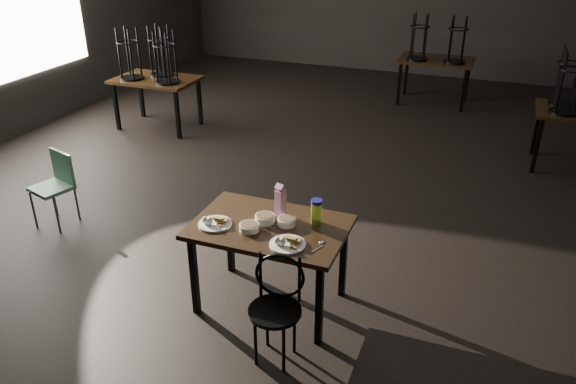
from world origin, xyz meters
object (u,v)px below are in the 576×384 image
at_px(juice_carton, 281,201).
at_px(school_chair, 56,182).
at_px(main_table, 270,234).
at_px(water_bottle, 316,211).
at_px(bentwood_chair, 277,300).

height_order(juice_carton, school_chair, juice_carton).
relative_size(main_table, school_chair, 1.57).
height_order(water_bottle, bentwood_chair, water_bottle).
xyz_separation_m(main_table, water_bottle, (0.33, 0.16, 0.18)).
bearing_deg(bentwood_chair, juice_carton, 100.51).
bearing_deg(school_chair, bentwood_chair, -2.58).
distance_m(main_table, school_chair, 2.64).
relative_size(main_table, bentwood_chair, 1.50).
bearing_deg(main_table, bentwood_chair, -62.92).
bearing_deg(water_bottle, juice_carton, 177.44).
bearing_deg(school_chair, main_table, 6.20).
relative_size(juice_carton, water_bottle, 1.39).
distance_m(juice_carton, bentwood_chair, 0.84).
relative_size(bentwood_chair, school_chair, 1.05).
bearing_deg(main_table, water_bottle, 25.85).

